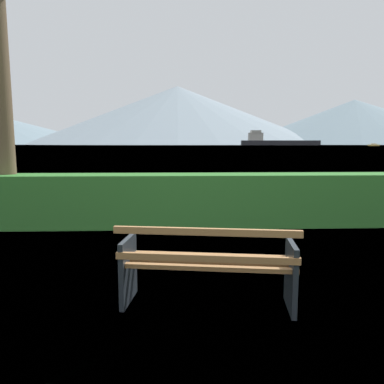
# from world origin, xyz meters

# --- Properties ---
(ground_plane) EXTENTS (1400.00, 1400.00, 0.00)m
(ground_plane) POSITION_xyz_m (0.00, 0.00, 0.00)
(ground_plane) COLOR #4C6B33
(water_surface) EXTENTS (620.00, 620.00, 0.00)m
(water_surface) POSITION_xyz_m (0.00, 306.22, 0.00)
(water_surface) COLOR slate
(water_surface) RESTS_ON ground_plane
(park_bench) EXTENTS (1.79, 0.81, 0.87)m
(park_bench) POSITION_xyz_m (-0.01, -0.06, 0.43)
(park_bench) COLOR olive
(park_bench) RESTS_ON ground_plane
(hedge_row) EXTENTS (9.35, 0.78, 1.03)m
(hedge_row) POSITION_xyz_m (0.00, 3.59, 0.52)
(hedge_row) COLOR #2D6B28
(hedge_row) RESTS_ON ground_plane
(cargo_ship_large) EXTENTS (67.73, 13.01, 12.83)m
(cargo_ship_large) POSITION_xyz_m (84.05, 311.12, 3.59)
(cargo_ship_large) COLOR #232328
(cargo_ship_large) RESTS_ON water_surface
(sailboat_mid) EXTENTS (9.02, 7.12, 1.61)m
(sailboat_mid) POSITION_xyz_m (125.63, 225.14, 0.59)
(sailboat_mid) COLOR gold
(sailboat_mid) RESTS_ON water_surface
(distant_hills) EXTENTS (936.23, 457.06, 86.98)m
(distant_hills) POSITION_xyz_m (-8.26, 561.32, 36.50)
(distant_hills) COLOR slate
(distant_hills) RESTS_ON ground_plane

